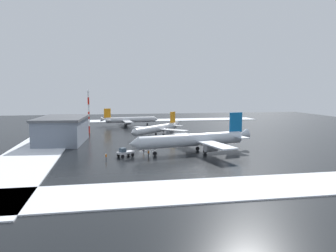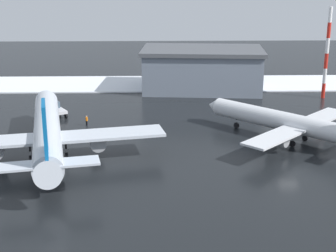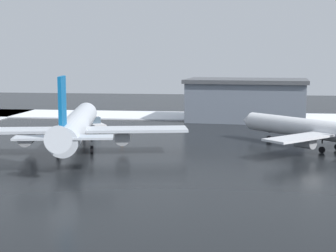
% 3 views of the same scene
% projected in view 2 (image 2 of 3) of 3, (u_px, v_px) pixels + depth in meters
% --- Properties ---
extents(ground_plane, '(240.00, 240.00, 0.00)m').
position_uv_depth(ground_plane, '(290.00, 167.00, 66.98)').
color(ground_plane, black).
extents(snow_bank_far, '(152.00, 16.00, 0.25)m').
position_uv_depth(snow_bank_far, '(234.00, 83.00, 114.68)').
color(snow_bank_far, white).
rests_on(snow_bank_far, ground_plane).
extents(airplane_parked_portside, '(31.41, 37.54, 11.22)m').
position_uv_depth(airplane_parked_portside, '(47.00, 131.00, 69.70)').
color(airplane_parked_portside, silver).
rests_on(airplane_parked_portside, ground_plane).
extents(airplane_parked_starboard, '(23.44, 23.37, 8.88)m').
position_uv_depth(airplane_parked_starboard, '(289.00, 122.00, 76.17)').
color(airplane_parked_starboard, silver).
rests_on(airplane_parked_starboard, ground_plane).
extents(pushback_tug, '(4.27, 5.07, 2.50)m').
position_uv_depth(pushback_tug, '(56.00, 109.00, 89.44)').
color(pushback_tug, silver).
rests_on(pushback_tug, ground_plane).
extents(ground_crew_near_tug, '(0.36, 0.36, 1.71)m').
position_uv_depth(ground_crew_near_tug, '(43.00, 104.00, 94.17)').
color(ground_crew_near_tug, black).
rests_on(ground_crew_near_tug, ground_plane).
extents(ground_crew_beside_wing, '(0.36, 0.36, 1.71)m').
position_uv_depth(ground_crew_beside_wing, '(87.00, 120.00, 84.23)').
color(ground_crew_beside_wing, black).
rests_on(ground_crew_beside_wing, ground_plane).
extents(ground_crew_mid_apron, '(0.36, 0.36, 1.71)m').
position_uv_depth(ground_crew_mid_apron, '(45.00, 121.00, 83.47)').
color(ground_crew_mid_apron, black).
rests_on(ground_crew_mid_apron, ground_plane).
extents(antenna_mast, '(0.70, 0.70, 17.82)m').
position_uv_depth(antenna_mast, '(327.00, 53.00, 99.88)').
color(antenna_mast, red).
rests_on(antenna_mast, ground_plane).
extents(cargo_hangar, '(26.19, 17.09, 8.80)m').
position_uv_depth(cargo_hangar, '(202.00, 69.00, 107.83)').
color(cargo_hangar, slate).
rests_on(cargo_hangar, ground_plane).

